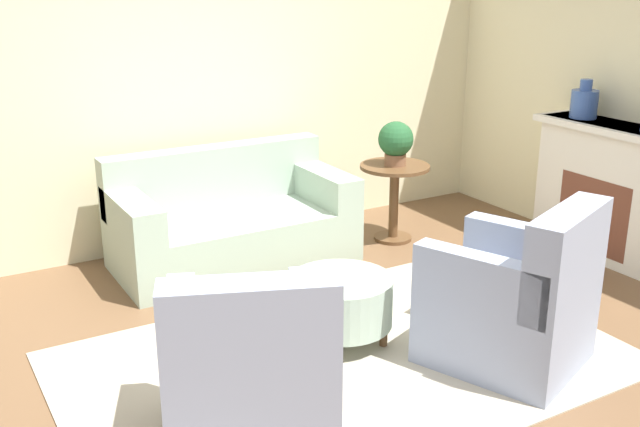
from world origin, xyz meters
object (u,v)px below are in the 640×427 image
Objects in this scene: side_table at (394,188)px; potted_plant_on_side_table at (396,141)px; armchair_left at (249,381)px; couch at (231,223)px; vase_mantel_near at (584,103)px; ottoman_table at (341,301)px; armchair_right at (516,304)px.

side_table is 0.41m from potted_plant_on_side_table.
couch is at bearing 68.27° from armchair_left.
vase_mantel_near reaches higher than potted_plant_on_side_table.
armchair_left reaches higher than ottoman_table.
armchair_right is at bearing -71.73° from couch.
potted_plant_on_side_table is (0.63, 2.09, 0.48)m from armchair_right.
vase_mantel_near is at bearing 19.25° from armchair_left.
couch is 2.77× the size of side_table.
potted_plant_on_side_table reaches higher than couch.
armchair_left is at bearing -138.13° from potted_plant_on_side_table.
side_table is at bearing 44.70° from ottoman_table.
vase_mantel_near reaches higher than ottoman_table.
armchair_right is 2.18m from side_table.
armchair_left is at bearing 180.00° from armchair_right.
couch is 4.98× the size of potted_plant_on_side_table.
potted_plant_on_side_table is at bearing 41.87° from armchair_left.
armchair_left is 1.61× the size of side_table.
potted_plant_on_side_table is at bearing 145.63° from vase_mantel_near.
armchair_left reaches higher than couch.
ottoman_table is 1.75× the size of potted_plant_on_side_table.
armchair_right is 1.66× the size of ottoman_table.
ottoman_table is at bearing 135.17° from armchair_right.
ottoman_table is (-0.74, 0.73, -0.11)m from armchair_right.
armchair_left is (-0.93, -2.34, 0.06)m from couch.
armchair_right is at bearing -0.00° from armchair_left.
couch is 2.86× the size of ottoman_table.
ottoman_table is (0.96, 0.73, -0.11)m from armchair_left.
armchair_right is (1.70, -0.00, 0.00)m from armchair_left.
vase_mantel_near is at bearing 33.74° from armchair_right.
couch is 1.43m from side_table.
ottoman_table is 2.07× the size of vase_mantel_near.
vase_mantel_near reaches higher than couch.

